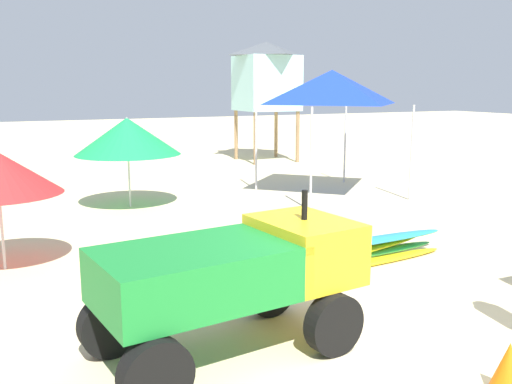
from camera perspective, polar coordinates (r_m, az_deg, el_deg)
name	(u,v)px	position (r m, az deg, el deg)	size (l,w,h in m)	color
ground	(417,347)	(5.96, 15.96, -14.77)	(80.00, 80.00, 0.00)	beige
utility_cart	(235,273)	(5.37, -2.10, -8.18)	(2.68, 1.56, 1.50)	#197A2D
surfboard_pile	(373,248)	(8.40, 11.77, -5.55)	(2.73, 0.76, 0.40)	yellow
popup_canopy	(332,87)	(13.18, 7.66, 10.44)	(2.64, 2.64, 2.88)	#B2B2B7
lifeguard_tower	(266,76)	(19.22, 1.06, 11.61)	(1.98, 1.98, 3.95)	olive
beach_umbrella_mid	(127,136)	(12.02, -12.84, 5.51)	(2.18, 2.18, 1.88)	beige
traffic_cone_near	(508,368)	(5.31, 24.12, -15.91)	(0.32, 0.32, 0.45)	orange
cooler_box	(230,261)	(7.79, -2.64, -6.96)	(0.44, 0.35, 0.33)	white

